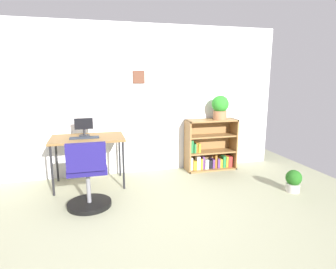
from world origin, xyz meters
TOP-DOWN VIEW (x-y plane):
  - ground_plane at (0.00, 0.00)m, footprint 6.24×6.24m
  - wall_back at (0.00, 2.15)m, footprint 5.20×0.12m
  - desk at (-0.50, 1.71)m, footprint 0.99×0.62m
  - monitor at (-0.54, 1.81)m, footprint 0.25×0.15m
  - keyboard at (-0.54, 1.64)m, footprint 0.39×0.11m
  - office_chair at (-0.50, 0.95)m, footprint 0.52×0.55m
  - bookshelf_low at (1.44, 1.95)m, footprint 0.84×0.30m
  - potted_plant_on_shelf at (1.59, 1.90)m, footprint 0.27×0.27m
  - potted_plant_floor at (2.15, 0.74)m, footprint 0.21×0.21m

SIDE VIEW (x-z plane):
  - ground_plane at x=0.00m, z-range 0.00..0.00m
  - potted_plant_floor at x=2.15m, z-range 0.01..0.31m
  - bookshelf_low at x=1.44m, z-range -0.06..0.78m
  - office_chair at x=-0.50m, z-range -0.05..0.78m
  - desk at x=-0.50m, z-range 0.30..1.00m
  - keyboard at x=-0.54m, z-range 0.70..0.72m
  - monitor at x=-0.54m, z-range 0.71..0.96m
  - potted_plant_on_shelf at x=1.59m, z-range 0.85..1.24m
  - wall_back at x=0.00m, z-range 0.00..2.31m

